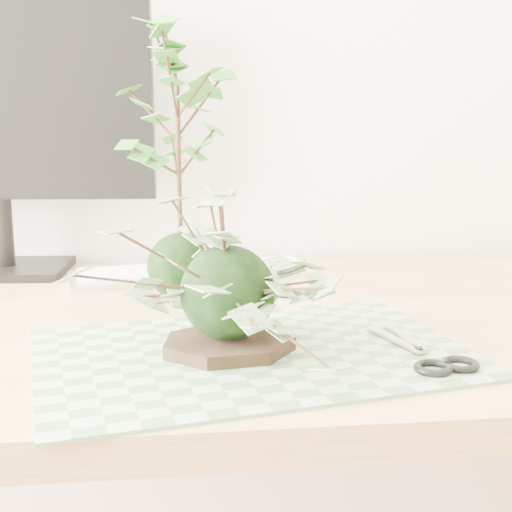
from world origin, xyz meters
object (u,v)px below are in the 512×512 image
maple_kokedama (177,99)px  keyboard (193,272)px  ivy_kokedama (227,248)px  desk (264,375)px

maple_kokedama → keyboard: maple_kokedama is taller
keyboard → ivy_kokedama: bearing=-94.6°
desk → keyboard: bearing=111.5°
ivy_kokedama → keyboard: size_ratio=0.90×
ivy_kokedama → keyboard: ivy_kokedama is taller
ivy_kokedama → maple_kokedama: size_ratio=0.91×
desk → maple_kokedama: size_ratio=3.92×
desk → ivy_kokedama: (-0.06, -0.15, 0.21)m
desk → ivy_kokedama: bearing=-111.4°
maple_kokedama → ivy_kokedama: bearing=-78.3°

